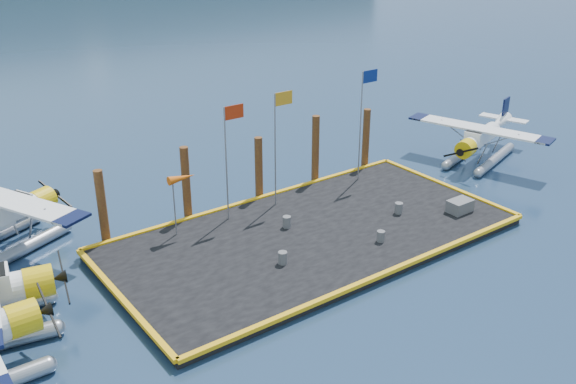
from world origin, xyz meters
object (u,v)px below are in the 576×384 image
at_px(drum_2, 399,208).
at_px(flagpole_yellow, 278,132).
at_px(flagpole_blue, 364,109).
at_px(piling_2, 259,170).
at_px(seaplane_c, 2,222).
at_px(windsock, 181,179).
at_px(piling_1, 186,185).
at_px(piling_0, 102,209).
at_px(piling_3, 315,151).
at_px(drum_1, 381,236).
at_px(seaplane_d, 479,141).
at_px(drum_3, 283,258).
at_px(flagpole_red, 229,145).
at_px(piling_4, 366,140).
at_px(drum_0, 287,222).
at_px(crate, 460,206).

xyz_separation_m(drum_2, flagpole_yellow, (-4.40, 4.75, 3.82)).
xyz_separation_m(flagpole_blue, piling_2, (-6.20, 1.60, -2.79)).
height_order(seaplane_c, flagpole_yellow, flagpole_yellow).
distance_m(windsock, piling_1, 2.21).
xyz_separation_m(piling_0, piling_3, (13.00, 0.00, 0.15)).
xyz_separation_m(drum_1, drum_2, (2.96, 1.74, 0.02)).
bearing_deg(seaplane_d, drum_3, 83.87).
height_order(flagpole_red, piling_2, flagpole_red).
height_order(drum_2, piling_4, piling_4).
height_order(flagpole_yellow, piling_3, flagpole_yellow).
bearing_deg(piling_2, drum_0, -105.05).
bearing_deg(seaplane_d, piling_0, 64.56).
distance_m(drum_0, flagpole_blue, 8.72).
distance_m(drum_3, windsock, 6.34).
relative_size(seaplane_d, drum_1, 16.67).
bearing_deg(drum_0, windsock, 149.72).
xyz_separation_m(drum_1, piling_4, (6.35, 8.09, 1.33)).
distance_m(seaplane_c, flagpole_yellow, 14.19).
height_order(flagpole_red, piling_0, flagpole_red).
bearing_deg(crate, piling_4, 85.64).
bearing_deg(piling_2, seaplane_d, -12.20).
bearing_deg(piling_3, piling_2, 180.00).
xyz_separation_m(flagpole_blue, piling_1, (-10.70, 1.60, -2.59)).
bearing_deg(piling_1, drum_0, -51.00).
bearing_deg(drum_0, drum_3, -129.00).
distance_m(drum_1, piling_3, 8.55).
relative_size(piling_0, piling_1, 0.95).
xyz_separation_m(seaplane_c, drum_0, (11.91, -6.71, -0.80)).
relative_size(seaplane_c, flagpole_red, 1.56).
distance_m(drum_2, flagpole_red, 9.54).
relative_size(drum_0, drum_1, 1.07).
bearing_deg(drum_0, crate, -24.90).
bearing_deg(piling_0, drum_2, -25.03).
distance_m(flagpole_red, piling_3, 7.33).
height_order(drum_1, windsock, windsock).
xyz_separation_m(piling_1, piling_3, (8.50, 0.00, 0.05)).
distance_m(seaplane_d, piling_0, 24.19).
relative_size(drum_1, windsock, 0.18).
height_order(drum_3, flagpole_yellow, flagpole_yellow).
bearing_deg(piling_4, piling_1, 180.00).
height_order(crate, flagpole_blue, flagpole_blue).
xyz_separation_m(flagpole_red, piling_0, (-6.21, 1.60, -2.40)).
xyz_separation_m(flagpole_red, piling_4, (10.79, 1.60, -2.40)).
xyz_separation_m(seaplane_c, piling_1, (8.53, -2.54, 0.60)).
distance_m(drum_1, drum_3, 5.19).
height_order(flagpole_blue, piling_1, flagpole_blue).
bearing_deg(drum_1, crate, -0.28).
bearing_deg(drum_1, windsock, 137.86).
distance_m(piling_0, piling_1, 4.50).
xyz_separation_m(seaplane_d, drum_0, (-16.08, -0.94, -0.73)).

